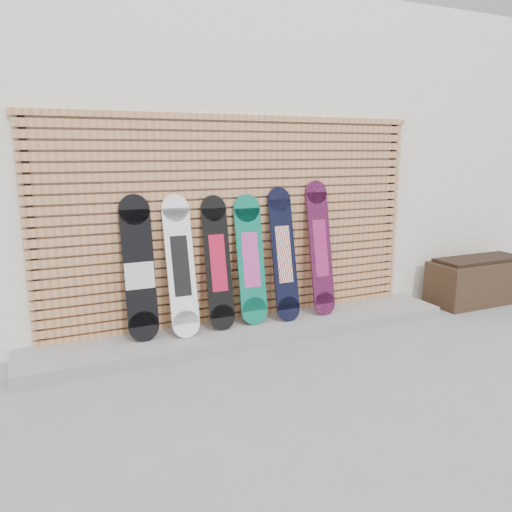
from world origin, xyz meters
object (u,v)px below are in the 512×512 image
Objects in this scene: snowboard_0 at (139,269)px; snowboard_4 at (284,254)px; planter_box at (478,280)px; snowboard_5 at (320,248)px; snowboard_3 at (251,260)px; snowboard_1 at (181,266)px; snowboard_2 at (218,263)px.

snowboard_4 is (1.55, -0.03, 0.02)m from snowboard_0.
planter_box is at bearing -2.84° from snowboard_0.
snowboard_0 is 0.95× the size of snowboard_5.
snowboard_4 is (0.38, -0.03, 0.03)m from snowboard_3.
snowboard_2 is (0.40, 0.03, -0.01)m from snowboard_1.
snowboard_5 reaches higher than snowboard_4.
snowboard_1 is 1.15m from snowboard_4.
snowboard_0 is at bearing 179.28° from snowboard_2.
planter_box is 0.96× the size of snowboard_2.
planter_box is 3.53m from snowboard_2.
planter_box is at bearing -4.87° from snowboard_5.
snowboard_4 reaches higher than snowboard_0.
snowboard_1 is 0.94× the size of snowboard_5.
planter_box is at bearing -3.87° from snowboard_4.
snowboard_5 is at bearing 0.61° from snowboard_1.
snowboard_4 is at bearing -178.94° from snowboard_5.
snowboard_5 reaches higher than snowboard_3.
snowboard_5 is (2.02, -0.02, 0.05)m from snowboard_0.
snowboard_2 is (-3.49, 0.20, 0.51)m from planter_box.
snowboard_4 is 0.47m from snowboard_5.
snowboard_1 is 1.02× the size of snowboard_3.
snowboard_4 is at bearing -1.38° from snowboard_2.
snowboard_5 is at bearing 1.06° from snowboard_4.
snowboard_1 is 1.02× the size of snowboard_2.
snowboard_0 is (-4.29, 0.21, 0.52)m from planter_box.
planter_box is 4.33m from snowboard_0.
snowboard_2 is 0.37m from snowboard_3.
snowboard_0 is at bearing 179.93° from snowboard_3.
snowboard_3 reaches higher than planter_box.
snowboard_3 is (-3.12, 0.21, 0.51)m from planter_box.
snowboard_3 is at bearing 178.77° from snowboard_5.
snowboard_4 is (-2.74, 0.18, 0.54)m from planter_box.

